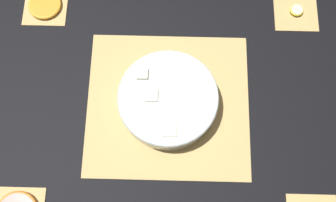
% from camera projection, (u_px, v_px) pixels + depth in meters
% --- Properties ---
extents(ground_plane, '(6.00, 6.00, 0.00)m').
position_uv_depth(ground_plane, '(168.00, 105.00, 1.02)').
color(ground_plane, black).
extents(bamboo_mat_center, '(0.42, 0.39, 0.01)m').
position_uv_depth(bamboo_mat_center, '(168.00, 104.00, 1.01)').
color(bamboo_mat_center, tan).
rests_on(bamboo_mat_center, ground_plane).
extents(coaster_mat_near_left, '(0.12, 0.12, 0.01)m').
position_uv_depth(coaster_mat_near_left, '(296.00, 12.00, 1.09)').
color(coaster_mat_near_left, tan).
rests_on(coaster_mat_near_left, ground_plane).
extents(coaster_mat_near_right, '(0.12, 0.12, 0.01)m').
position_uv_depth(coaster_mat_near_right, '(46.00, 6.00, 1.10)').
color(coaster_mat_near_right, tan).
rests_on(coaster_mat_near_right, ground_plane).
extents(fruit_salad_bowl, '(0.25, 0.25, 0.07)m').
position_uv_depth(fruit_salad_bowl, '(168.00, 100.00, 0.98)').
color(fruit_salad_bowl, silver).
rests_on(fruit_salad_bowl, bamboo_mat_center).
extents(orange_slice_whole, '(0.09, 0.09, 0.01)m').
position_uv_depth(orange_slice_whole, '(45.00, 5.00, 1.09)').
color(orange_slice_whole, orange).
rests_on(orange_slice_whole, coaster_mat_near_right).
extents(banana_coin_single, '(0.04, 0.04, 0.01)m').
position_uv_depth(banana_coin_single, '(297.00, 10.00, 1.09)').
color(banana_coin_single, beige).
rests_on(banana_coin_single, coaster_mat_near_left).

